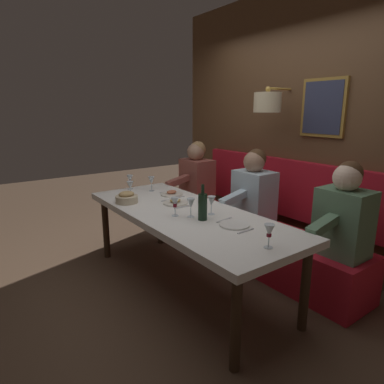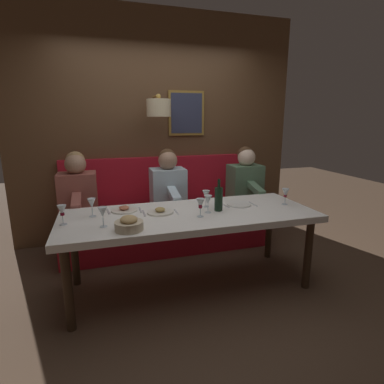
{
  "view_description": "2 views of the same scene",
  "coord_description": "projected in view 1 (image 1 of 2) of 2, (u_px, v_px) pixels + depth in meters",
  "views": [
    {
      "loc": [
        -1.64,
        -2.36,
        1.64
      ],
      "look_at": [
        0.05,
        -0.04,
        0.92
      ],
      "focal_mm": 31.32,
      "sensor_mm": 36.0,
      "label": 1
    },
    {
      "loc": [
        -2.57,
        0.76,
        1.58
      ],
      "look_at": [
        0.05,
        -0.04,
        0.92
      ],
      "focal_mm": 28.63,
      "sensor_mm": 36.0,
      "label": 2
    }
  ],
  "objects": [
    {
      "name": "dining_table",
      "position": [
        185.0,
        218.0,
        3.02
      ],
      "size": [
        0.9,
        2.3,
        0.74
      ],
      "color": "white",
      "rests_on": "ground_plane"
    },
    {
      "name": "bread_bowl",
      "position": [
        127.0,
        198.0,
        3.28
      ],
      "size": [
        0.22,
        0.22,
        0.12
      ],
      "color": "beige",
      "rests_on": "dining_table"
    },
    {
      "name": "place_setting_2",
      "position": [
        172.0,
        194.0,
        3.58
      ],
      "size": [
        0.24,
        0.32,
        0.05
      ],
      "color": "silver",
      "rests_on": "dining_table"
    },
    {
      "name": "ground_plane",
      "position": [
        186.0,
        286.0,
        3.19
      ],
      "size": [
        12.0,
        12.0,
        0.0
      ],
      "primitive_type": "plane",
      "color": "#4C3828"
    },
    {
      "name": "wine_bottle",
      "position": [
        203.0,
        206.0,
        2.76
      ],
      "size": [
        0.08,
        0.08,
        0.3
      ],
      "color": "black",
      "rests_on": "dining_table"
    },
    {
      "name": "wine_glass_1",
      "position": [
        211.0,
        201.0,
        2.9
      ],
      "size": [
        0.07,
        0.07,
        0.16
      ],
      "color": "silver",
      "rests_on": "dining_table"
    },
    {
      "name": "banquette_bench",
      "position": [
        252.0,
        242.0,
        3.64
      ],
      "size": [
        0.52,
        2.5,
        0.45
      ],
      "primitive_type": "cube",
      "color": "red",
      "rests_on": "ground_plane"
    },
    {
      "name": "diner_middle",
      "position": [
        197.0,
        175.0,
        4.29
      ],
      "size": [
        0.6,
        0.4,
        0.79
      ],
      "color": "#934C42",
      "rests_on": "banquette_bench"
    },
    {
      "name": "wine_glass_3",
      "position": [
        191.0,
        204.0,
        2.83
      ],
      "size": [
        0.07,
        0.07,
        0.16
      ],
      "color": "silver",
      "rests_on": "dining_table"
    },
    {
      "name": "wine_glass_4",
      "position": [
        151.0,
        181.0,
        3.73
      ],
      "size": [
        0.07,
        0.07,
        0.16
      ],
      "color": "silver",
      "rests_on": "dining_table"
    },
    {
      "name": "place_setting_1",
      "position": [
        175.0,
        202.0,
        3.25
      ],
      "size": [
        0.24,
        0.31,
        0.05
      ],
      "color": "silver",
      "rests_on": "dining_table"
    },
    {
      "name": "diner_nearest",
      "position": [
        344.0,
        213.0,
        2.72
      ],
      "size": [
        0.6,
        0.4,
        0.79
      ],
      "color": "#567A5B",
      "rests_on": "banquette_bench"
    },
    {
      "name": "wine_glass_2",
      "position": [
        130.0,
        179.0,
        3.81
      ],
      "size": [
        0.07,
        0.07,
        0.16
      ],
      "color": "silver",
      "rests_on": "dining_table"
    },
    {
      "name": "wine_glass_5",
      "position": [
        175.0,
        203.0,
        2.86
      ],
      "size": [
        0.07,
        0.07,
        0.16
      ],
      "color": "silver",
      "rests_on": "dining_table"
    },
    {
      "name": "place_setting_0",
      "position": [
        234.0,
        225.0,
        2.64
      ],
      "size": [
        0.24,
        0.32,
        0.01
      ],
      "color": "white",
      "rests_on": "dining_table"
    },
    {
      "name": "back_wall_panel",
      "position": [
        294.0,
        134.0,
        3.69
      ],
      "size": [
        0.59,
        3.7,
        2.9
      ],
      "color": "brown",
      "rests_on": "ground_plane"
    },
    {
      "name": "wine_glass_6",
      "position": [
        130.0,
        186.0,
        3.49
      ],
      "size": [
        0.07,
        0.07,
        0.16
      ],
      "color": "silver",
      "rests_on": "dining_table"
    },
    {
      "name": "wine_glass_0",
      "position": [
        269.0,
        231.0,
        2.2
      ],
      "size": [
        0.07,
        0.07,
        0.16
      ],
      "color": "silver",
      "rests_on": "dining_table"
    },
    {
      "name": "diner_near",
      "position": [
        254.0,
        190.0,
        3.5
      ],
      "size": [
        0.6,
        0.4,
        0.79
      ],
      "color": "silver",
      "rests_on": "banquette_bench"
    }
  ]
}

